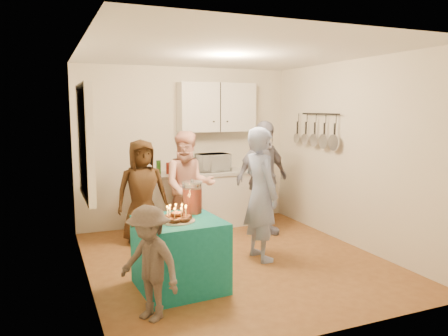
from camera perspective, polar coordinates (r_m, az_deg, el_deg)
name	(u,v)px	position (r m, az deg, el deg)	size (l,w,h in m)	color
floor	(234,260)	(5.74, 1.38, -11.90)	(4.00, 4.00, 0.00)	brown
ceiling	(235,53)	(5.44, 1.47, 14.83)	(4.00, 4.00, 0.00)	white
back_wall	(186,147)	(7.30, -5.01, 2.79)	(3.60, 3.60, 0.00)	silver
left_wall	(84,167)	(4.99, -17.82, 0.12)	(4.00, 4.00, 0.00)	silver
right_wall	(352,154)	(6.38, 16.35, 1.79)	(4.00, 4.00, 0.00)	silver
window_night	(83,142)	(5.26, -17.89, 3.24)	(0.04, 1.00, 1.20)	black
counter	(204,200)	(7.21, -2.68, -4.24)	(2.20, 0.58, 0.86)	white
countertop	(203,173)	(7.13, -2.70, -0.67)	(2.24, 0.62, 0.05)	beige
upper_cabinet	(217,107)	(7.30, -0.93, 7.93)	(1.30, 0.30, 0.80)	white
pot_rack	(319,130)	(6.87, 12.24, 4.84)	(0.12, 1.00, 0.60)	black
microwave	(213,162)	(7.17, -1.45, 0.74)	(0.52, 0.35, 0.29)	white
party_table	(180,254)	(4.81, -5.82, -11.10)	(0.85, 0.85, 0.76)	#127675
donut_cake	(177,213)	(4.60, -6.17, -5.87)	(0.38, 0.38, 0.18)	#381C0C
punch_jar	(192,198)	(4.94, -4.18, -3.94)	(0.22, 0.22, 0.34)	red
man_birthday	(261,194)	(5.59, 4.83, -3.39)	(0.62, 0.41, 1.70)	#95A6D9
woman_back_left	(142,192)	(6.34, -10.64, -3.08)	(0.73, 0.48, 1.50)	brown
woman_back_center	(189,186)	(6.40, -4.63, -2.39)	(0.78, 0.61, 1.61)	#F89081
woman_back_right	(263,179)	(6.65, 5.07, -1.38)	(1.03, 0.43, 1.75)	#101036
child_near_left	(149,263)	(4.12, -9.72, -12.15)	(0.69, 0.40, 1.07)	#4D433D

